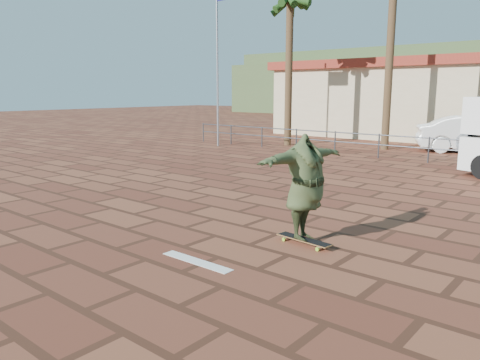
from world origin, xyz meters
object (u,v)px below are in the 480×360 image
(car_silver, at_px, (477,137))
(car_white, at_px, (475,134))
(longboard, at_px, (304,240))
(skateboarder, at_px, (305,187))

(car_silver, height_order, car_white, car_white)
(longboard, xyz_separation_m, car_white, (-1.03, 15.86, 0.72))
(skateboarder, relative_size, car_silver, 0.54)
(skateboarder, bearing_deg, car_white, 7.04)
(skateboarder, xyz_separation_m, car_silver, (-0.85, 15.36, -0.32))
(longboard, bearing_deg, car_white, 99.69)
(longboard, bearing_deg, skateboarder, 32.53)
(longboard, xyz_separation_m, car_silver, (-0.85, 15.36, 0.64))
(car_white, bearing_deg, skateboarder, 159.44)
(car_white, bearing_deg, longboard, 159.44)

